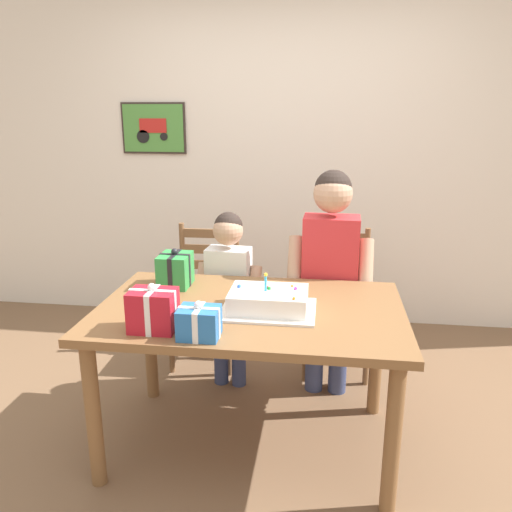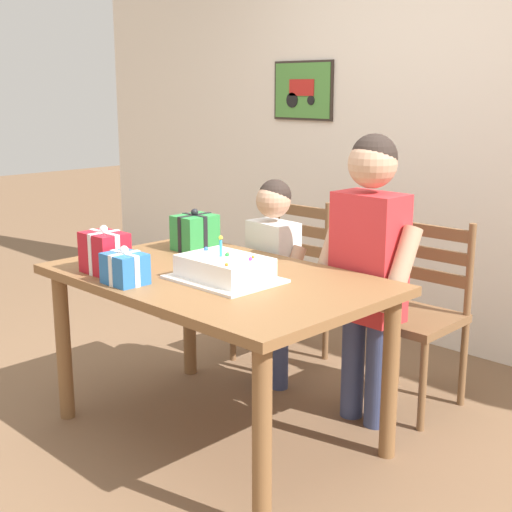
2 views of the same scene
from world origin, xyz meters
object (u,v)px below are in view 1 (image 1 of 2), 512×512
object	(u,v)px
dining_table	(250,326)
child_younger	(229,283)
gift_box_corner_small	(153,310)
gift_box_beside_cake	(199,322)
birthday_cake	(268,301)
child_older	(330,262)
chair_left	(206,294)
chair_right	(337,300)
gift_box_red_large	(175,270)

from	to	relation	value
dining_table	child_younger	bearing A→B (deg)	110.21
dining_table	gift_box_corner_small	distance (m)	0.52
dining_table	gift_box_beside_cake	bearing A→B (deg)	-114.08
birthday_cake	child_younger	world-z (taller)	child_younger
child_younger	child_older	bearing A→B (deg)	-0.05
dining_table	chair_left	bearing A→B (deg)	115.44
gift_box_corner_small	birthday_cake	bearing A→B (deg)	30.94
chair_right	child_older	bearing A→B (deg)	-99.45
gift_box_red_large	child_older	xyz separation A→B (m)	(0.82, 0.32, -0.02)
gift_box_red_large	chair_right	distance (m)	1.16
chair_right	child_younger	distance (m)	0.76
gift_box_red_large	gift_box_corner_small	xyz separation A→B (m)	(0.07, -0.57, 0.00)
gift_box_corner_small	dining_table	bearing A→B (deg)	40.26
gift_box_corner_small	chair_left	xyz separation A→B (m)	(-0.07, 1.23, -0.38)
dining_table	gift_box_beside_cake	world-z (taller)	gift_box_beside_cake
child_older	gift_box_corner_small	bearing A→B (deg)	-129.89
child_younger	chair_left	bearing A→B (deg)	123.55
dining_table	chair_left	xyz separation A→B (m)	(-0.44, 0.92, -0.19)
chair_left	gift_box_red_large	bearing A→B (deg)	-90.39
dining_table	chair_right	bearing A→B (deg)	64.66
chair_right	child_younger	bearing A→B (deg)	-152.78
gift_box_beside_cake	chair_left	distance (m)	1.35
dining_table	gift_box_red_large	bearing A→B (deg)	149.60
child_older	chair_left	bearing A→B (deg)	157.68
chair_left	dining_table	bearing A→B (deg)	-64.56
dining_table	chair_left	world-z (taller)	chair_left
chair_left	gift_box_corner_small	bearing A→B (deg)	-86.93
gift_box_corner_small	child_younger	world-z (taller)	child_younger
chair_right	child_older	distance (m)	0.49
gift_box_corner_small	child_younger	bearing A→B (deg)	80.16
dining_table	gift_box_corner_small	size ratio (longest dim) A/B	6.85
chair_left	chair_right	distance (m)	0.87
gift_box_corner_small	child_younger	size ratio (longest dim) A/B	0.19
gift_box_corner_small	chair_left	distance (m)	1.29
child_older	child_younger	xyz separation A→B (m)	(-0.59, 0.00, -0.16)
chair_left	chair_right	size ratio (longest dim) A/B	1.00
chair_left	child_older	bearing A→B (deg)	-22.32
gift_box_beside_cake	chair_right	distance (m)	1.45
birthday_cake	dining_table	bearing A→B (deg)	158.70
dining_table	child_older	distance (m)	0.72
dining_table	child_older	world-z (taller)	child_older
birthday_cake	child_older	xyz separation A→B (m)	(0.29, 0.62, 0.02)
chair_left	birthday_cake	bearing A→B (deg)	-60.98
birthday_cake	gift_box_red_large	world-z (taller)	gift_box_red_large
chair_left	child_older	distance (m)	0.95
birthday_cake	gift_box_red_large	distance (m)	0.61
child_younger	dining_table	bearing A→B (deg)	-69.79
child_younger	gift_box_red_large	bearing A→B (deg)	-124.84
gift_box_red_large	birthday_cake	bearing A→B (deg)	-28.93
gift_box_red_large	child_younger	bearing A→B (deg)	55.16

